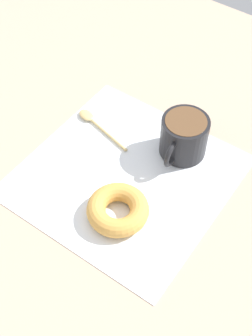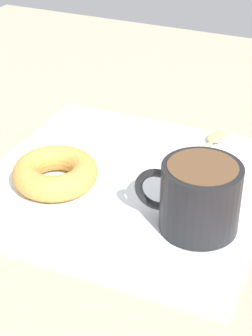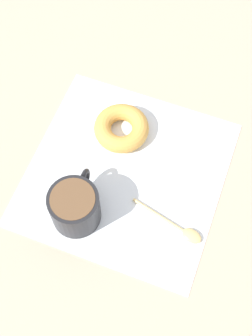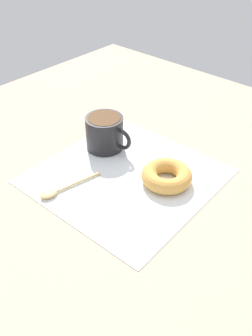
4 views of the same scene
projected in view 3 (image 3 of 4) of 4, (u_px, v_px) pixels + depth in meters
ground_plane at (134, 175)px, 87.99cm from camera, size 120.00×120.00×2.00cm
napkin at (126, 173)px, 86.86cm from camera, size 35.97×35.97×0.30cm
coffee_cup at (75, 206)px, 79.47cm from camera, size 8.71×11.77×7.86cm
donut at (121, 128)px, 89.06cm from camera, size 10.53×10.53×3.24cm
spoon at (182, 230)px, 81.49cm from camera, size 13.99×4.42×0.90cm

